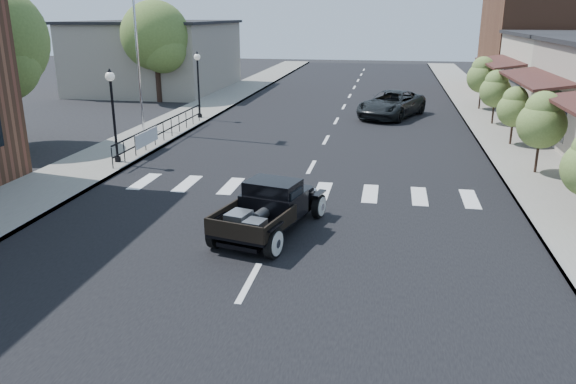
# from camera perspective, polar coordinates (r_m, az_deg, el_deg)

# --- Properties ---
(ground) EXTENTS (120.00, 120.00, 0.00)m
(ground) POSITION_cam_1_polar(r_m,az_deg,el_deg) (15.39, -1.24, -4.26)
(ground) COLOR black
(ground) RESTS_ON ground
(road) EXTENTS (14.00, 80.00, 0.02)m
(road) POSITION_cam_1_polar(r_m,az_deg,el_deg) (29.69, 4.55, 6.50)
(road) COLOR black
(road) RESTS_ON ground
(road_markings) EXTENTS (12.00, 60.00, 0.06)m
(road_markings) POSITION_cam_1_polar(r_m,az_deg,el_deg) (24.83, 3.35, 4.28)
(road_markings) COLOR silver
(road_markings) RESTS_ON ground
(sidewalk_left) EXTENTS (3.00, 80.00, 0.15)m
(sidewalk_left) POSITION_cam_1_polar(r_m,az_deg,el_deg) (31.65, -11.06, 7.05)
(sidewalk_left) COLOR gray
(sidewalk_left) RESTS_ON ground
(sidewalk_right) EXTENTS (3.00, 80.00, 0.15)m
(sidewalk_right) POSITION_cam_1_polar(r_m,az_deg,el_deg) (30.07, 20.96, 5.66)
(sidewalk_right) COLOR gray
(sidewalk_right) RESTS_ON ground
(low_building_left) EXTENTS (10.00, 12.00, 5.00)m
(low_building_left) POSITION_cam_1_polar(r_m,az_deg,el_deg) (45.74, -13.11, 13.20)
(low_building_left) COLOR #9E9484
(low_building_left) RESTS_ON ground
(far_building_right) EXTENTS (11.00, 10.00, 7.00)m
(far_building_right) POSITION_cam_1_polar(r_m,az_deg,el_deg) (47.74, 26.34, 13.25)
(far_building_right) COLOR brown
(far_building_right) RESTS_ON ground
(railing) EXTENTS (0.08, 10.00, 1.00)m
(railing) POSITION_cam_1_polar(r_m,az_deg,el_deg) (26.55, -12.55, 6.21)
(railing) COLOR black
(railing) RESTS_ON sidewalk_left
(banner) EXTENTS (0.04, 2.20, 0.60)m
(banner) POSITION_cam_1_polar(r_m,az_deg,el_deg) (24.76, -14.10, 4.81)
(banner) COLOR silver
(banner) RESTS_ON sidewalk_left
(lamp_post_b) EXTENTS (0.36, 0.36, 3.62)m
(lamp_post_b) POSITION_cam_1_polar(r_m,az_deg,el_deg) (22.88, -17.29, 7.38)
(lamp_post_b) COLOR black
(lamp_post_b) RESTS_ON sidewalk_left
(lamp_post_c) EXTENTS (0.36, 0.36, 3.62)m
(lamp_post_c) POSITION_cam_1_polar(r_m,az_deg,el_deg) (31.98, -9.08, 10.69)
(lamp_post_c) COLOR black
(lamp_post_c) RESTS_ON sidewalk_left
(flagpole) EXTENTS (0.12, 0.12, 11.19)m
(flagpole) POSITION_cam_1_polar(r_m,az_deg,el_deg) (28.65, -15.35, 17.11)
(flagpole) COLOR silver
(flagpole) RESTS_ON sidewalk_left
(big_tree_far) EXTENTS (4.49, 4.49, 6.60)m
(big_tree_far) POSITION_cam_1_polar(r_m,az_deg,el_deg) (39.20, -13.22, 13.68)
(big_tree_far) COLOR #506A2D
(big_tree_far) RESTS_ON ground
(small_tree_b) EXTENTS (1.72, 1.72, 2.87)m
(small_tree_b) POSITION_cam_1_polar(r_m,az_deg,el_deg) (22.35, 24.23, 5.40)
(small_tree_b) COLOR #5C7636
(small_tree_b) RESTS_ON sidewalk_right
(small_tree_c) EXTENTS (1.48, 1.48, 2.47)m
(small_tree_c) POSITION_cam_1_polar(r_m,az_deg,el_deg) (26.95, 21.91, 7.11)
(small_tree_c) COLOR #5C7636
(small_tree_c) RESTS_ON sidewalk_right
(small_tree_d) EXTENTS (1.62, 1.62, 2.70)m
(small_tree_d) POSITION_cam_1_polar(r_m,az_deg,el_deg) (31.78, 20.26, 8.95)
(small_tree_d) COLOR #5C7636
(small_tree_d) RESTS_ON sidewalk_right
(small_tree_e) EXTENTS (1.81, 1.81, 3.02)m
(small_tree_e) POSITION_cam_1_polar(r_m,az_deg,el_deg) (36.59, 19.05, 10.35)
(small_tree_e) COLOR #5C7636
(small_tree_e) RESTS_ON sidewalk_right
(hotrod_pickup) EXTENTS (2.96, 4.61, 1.48)m
(hotrod_pickup) POSITION_cam_1_polar(r_m,az_deg,el_deg) (15.21, -1.84, -1.57)
(hotrod_pickup) COLOR black
(hotrod_pickup) RESTS_ON ground
(second_car) EXTENTS (4.34, 5.91, 1.49)m
(second_car) POSITION_cam_1_polar(r_m,az_deg,el_deg) (33.13, 10.46, 8.74)
(second_car) COLOR black
(second_car) RESTS_ON ground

